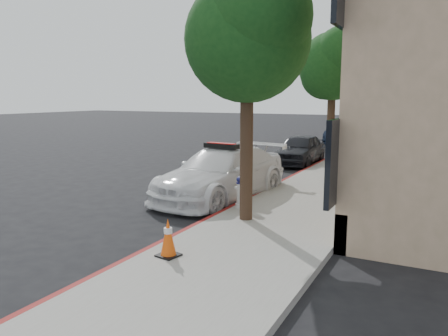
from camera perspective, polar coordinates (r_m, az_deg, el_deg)
name	(u,v)px	position (r m, az deg, el deg)	size (l,w,h in m)	color
ground	(187,195)	(13.46, -4.92, -3.58)	(120.00, 120.00, 0.00)	black
sidewalk	(364,159)	(21.57, 17.87, 1.11)	(3.20, 50.00, 0.15)	gray
curb_strip	(332,157)	(21.86, 13.89, 1.39)	(0.12, 50.00, 0.15)	maroon
tree_near	(248,38)	(10.03, 3.20, 16.60)	(2.92, 2.82, 5.62)	black
tree_mid	(334,66)	(17.60, 14.13, 12.85)	(2.77, 2.64, 5.43)	black
tree_far	(369,70)	(25.45, 18.36, 12.02)	(3.10, 3.00, 5.81)	black
police_car	(221,173)	(12.95, -0.34, -0.65)	(2.69, 5.39, 1.65)	white
parked_car_mid	(300,149)	(19.72, 9.90, 2.44)	(1.59, 3.95, 1.35)	black
parked_car_far	(343,133)	(28.38, 15.25, 4.42)	(1.52, 4.35, 1.43)	black
fire_hydrant	(241,192)	(11.32, 2.29, -3.16)	(0.34, 0.32, 0.83)	silver
traffic_cone	(168,238)	(8.01, -7.31, -9.00)	(0.42, 0.42, 0.70)	black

